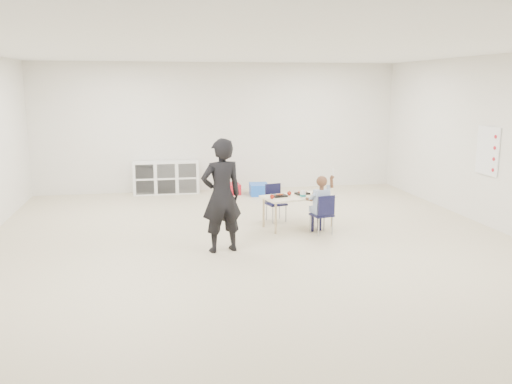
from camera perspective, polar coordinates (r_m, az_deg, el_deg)
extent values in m
plane|color=beige|center=(7.90, 0.14, -5.83)|extent=(9.00, 9.00, 0.00)
plane|color=white|center=(7.57, 0.15, 14.88)|extent=(9.00, 9.00, 0.00)
cube|color=white|center=(12.04, -3.88, 6.82)|extent=(8.00, 0.02, 2.80)
cube|color=white|center=(3.37, 14.59, -4.92)|extent=(8.00, 0.02, 2.80)
cube|color=#FCF3C9|center=(8.91, 4.45, -0.49)|extent=(1.26, 0.83, 0.03)
cube|color=black|center=(9.02, 4.89, -0.15)|extent=(0.25, 0.21, 0.03)
cube|color=black|center=(8.81, 2.52, -0.40)|extent=(0.25, 0.21, 0.03)
cube|color=white|center=(8.80, 4.96, -0.21)|extent=(0.08, 0.08, 0.10)
ellipsoid|color=tan|center=(8.94, 6.21, -0.16)|extent=(0.09, 0.09, 0.07)
sphere|color=maroon|center=(8.91, 3.53, -0.13)|extent=(0.07, 0.07, 0.07)
sphere|color=maroon|center=(8.64, 1.70, -0.48)|extent=(0.07, 0.07, 0.07)
cube|color=white|center=(11.87, -9.45, 1.52)|extent=(1.40, 0.40, 0.70)
cube|color=white|center=(9.72, 23.20, 4.01)|extent=(0.02, 0.60, 0.80)
imported|color=black|center=(7.54, -3.65, -0.39)|extent=(0.66, 0.51, 1.60)
cube|color=red|center=(11.72, -2.63, 0.35)|extent=(0.38, 0.47, 0.22)
cube|color=gold|center=(11.69, 0.37, 0.30)|extent=(0.41, 0.49, 0.21)
cube|color=blue|center=(11.59, 0.30, 0.29)|extent=(0.42, 0.52, 0.24)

